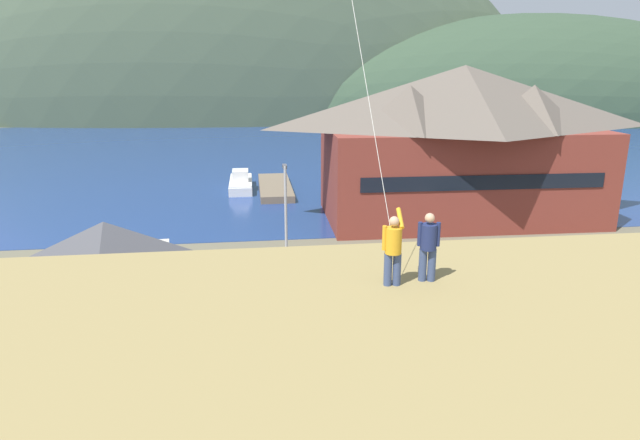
{
  "coord_description": "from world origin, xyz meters",
  "views": [
    {
      "loc": [
        -4.28,
        -20.98,
        12.39
      ],
      "look_at": [
        -0.48,
        9.0,
        3.97
      ],
      "focal_mm": 31.13,
      "sensor_mm": 36.0,
      "label": 1
    }
  ],
  "objects_px": {
    "parked_car_front_row_red": "(585,277)",
    "wharf_dock": "(275,187)",
    "storage_shed_near_lot": "(109,280)",
    "parked_car_lone_by_shed": "(484,278)",
    "moored_boat_wharfside": "(241,183)",
    "parked_car_front_row_silver": "(30,296)",
    "harbor_lodge": "(461,139)",
    "parked_car_front_row_end": "(334,278)",
    "person_kite_flyer": "(393,248)",
    "parked_car_mid_row_center": "(219,344)",
    "parking_light_pole": "(286,213)",
    "parked_car_mid_row_near": "(498,334)",
    "person_companion": "(428,245)",
    "parked_car_back_row_left": "(366,328)"
  },
  "relations": [
    {
      "from": "parked_car_front_row_red",
      "to": "wharf_dock",
      "type": "bearing_deg",
      "value": 118.55
    },
    {
      "from": "storage_shed_near_lot",
      "to": "parked_car_lone_by_shed",
      "type": "distance_m",
      "value": 19.44
    },
    {
      "from": "storage_shed_near_lot",
      "to": "moored_boat_wharfside",
      "type": "distance_m",
      "value": 32.69
    },
    {
      "from": "moored_boat_wharfside",
      "to": "parked_car_front_row_silver",
      "type": "height_order",
      "value": "moored_boat_wharfside"
    },
    {
      "from": "parked_car_lone_by_shed",
      "to": "harbor_lodge",
      "type": "bearing_deg",
      "value": 74.34
    },
    {
      "from": "wharf_dock",
      "to": "moored_boat_wharfside",
      "type": "xyz_separation_m",
      "value": [
        -3.49,
        0.87,
        0.37
      ]
    },
    {
      "from": "storage_shed_near_lot",
      "to": "parked_car_front_row_end",
      "type": "height_order",
      "value": "storage_shed_near_lot"
    },
    {
      "from": "parked_car_front_row_red",
      "to": "person_kite_flyer",
      "type": "distance_m",
      "value": 21.96
    },
    {
      "from": "parked_car_mid_row_center",
      "to": "parked_car_front_row_silver",
      "type": "xyz_separation_m",
      "value": [
        -9.84,
        6.37,
        0.0
      ]
    },
    {
      "from": "parking_light_pole",
      "to": "parked_car_front_row_end",
      "type": "bearing_deg",
      "value": -52.18
    },
    {
      "from": "moored_boat_wharfside",
      "to": "parked_car_lone_by_shed",
      "type": "relative_size",
      "value": 1.71
    },
    {
      "from": "wharf_dock",
      "to": "parked_car_front_row_end",
      "type": "xyz_separation_m",
      "value": [
        1.95,
        -27.46,
        0.71
      ]
    },
    {
      "from": "wharf_dock",
      "to": "harbor_lodge",
      "type": "bearing_deg",
      "value": -40.32
    },
    {
      "from": "harbor_lodge",
      "to": "wharf_dock",
      "type": "relative_size",
      "value": 2.0
    },
    {
      "from": "moored_boat_wharfside",
      "to": "parked_car_mid_row_near",
      "type": "distance_m",
      "value": 37.7
    },
    {
      "from": "wharf_dock",
      "to": "parked_car_lone_by_shed",
      "type": "bearing_deg",
      "value": -70.43
    },
    {
      "from": "person_companion",
      "to": "parked_car_front_row_red",
      "type": "bearing_deg",
      "value": 45.57
    },
    {
      "from": "moored_boat_wharfside",
      "to": "parked_car_back_row_left",
      "type": "relative_size",
      "value": 1.7
    },
    {
      "from": "parked_car_mid_row_near",
      "to": "parked_car_front_row_end",
      "type": "height_order",
      "value": "same"
    },
    {
      "from": "parked_car_lone_by_shed",
      "to": "moored_boat_wharfside",
      "type": "bearing_deg",
      "value": 114.87
    },
    {
      "from": "parked_car_mid_row_center",
      "to": "person_kite_flyer",
      "type": "distance_m",
      "value": 12.59
    },
    {
      "from": "moored_boat_wharfside",
      "to": "parked_car_lone_by_shed",
      "type": "bearing_deg",
      "value": -65.13
    },
    {
      "from": "person_companion",
      "to": "moored_boat_wharfside",
      "type": "bearing_deg",
      "value": 96.87
    },
    {
      "from": "moored_boat_wharfside",
      "to": "parking_light_pole",
      "type": "distance_m",
      "value": 25.6
    },
    {
      "from": "moored_boat_wharfside",
      "to": "parked_car_lone_by_shed",
      "type": "distance_m",
      "value": 32.49
    },
    {
      "from": "person_companion",
      "to": "parked_car_lone_by_shed",
      "type": "bearing_deg",
      "value": 60.58
    },
    {
      "from": "harbor_lodge",
      "to": "parked_car_front_row_red",
      "type": "height_order",
      "value": "harbor_lodge"
    },
    {
      "from": "parking_light_pole",
      "to": "parked_car_front_row_silver",
      "type": "bearing_deg",
      "value": -164.58
    },
    {
      "from": "person_companion",
      "to": "storage_shed_near_lot",
      "type": "bearing_deg",
      "value": 131.83
    },
    {
      "from": "moored_boat_wharfside",
      "to": "parked_car_mid_row_center",
      "type": "relative_size",
      "value": 1.71
    },
    {
      "from": "parked_car_front_row_red",
      "to": "person_companion",
      "type": "height_order",
      "value": "person_companion"
    },
    {
      "from": "storage_shed_near_lot",
      "to": "wharf_dock",
      "type": "height_order",
      "value": "storage_shed_near_lot"
    },
    {
      "from": "harbor_lodge",
      "to": "parking_light_pole",
      "type": "relative_size",
      "value": 3.45
    },
    {
      "from": "person_kite_flyer",
      "to": "parked_car_lone_by_shed",
      "type": "bearing_deg",
      "value": 58.21
    },
    {
      "from": "parked_car_front_row_red",
      "to": "parked_car_lone_by_shed",
      "type": "height_order",
      "value": "same"
    },
    {
      "from": "parked_car_mid_row_near",
      "to": "parking_light_pole",
      "type": "relative_size",
      "value": 0.64
    },
    {
      "from": "harbor_lodge",
      "to": "moored_boat_wharfside",
      "type": "xyz_separation_m",
      "value": [
        -18.19,
        13.34,
        -5.94
      ]
    },
    {
      "from": "parked_car_front_row_end",
      "to": "person_companion",
      "type": "bearing_deg",
      "value": -90.42
    },
    {
      "from": "parked_car_back_row_left",
      "to": "parked_car_front_row_end",
      "type": "distance_m",
      "value": 6.24
    },
    {
      "from": "parked_car_front_row_end",
      "to": "parking_light_pole",
      "type": "height_order",
      "value": "parking_light_pole"
    },
    {
      "from": "harbor_lodge",
      "to": "parked_car_mid_row_near",
      "type": "height_order",
      "value": "harbor_lodge"
    },
    {
      "from": "moored_boat_wharfside",
      "to": "parked_car_back_row_left",
      "type": "distance_m",
      "value": 35.05
    },
    {
      "from": "harbor_lodge",
      "to": "parked_car_lone_by_shed",
      "type": "distance_m",
      "value": 17.67
    },
    {
      "from": "storage_shed_near_lot",
      "to": "person_kite_flyer",
      "type": "height_order",
      "value": "person_kite_flyer"
    },
    {
      "from": "parked_car_mid_row_near",
      "to": "person_kite_flyer",
      "type": "distance_m",
      "value": 13.24
    },
    {
      "from": "moored_boat_wharfside",
      "to": "parked_car_mid_row_near",
      "type": "xyz_separation_m",
      "value": [
        11.59,
        -35.87,
        0.34
      ]
    },
    {
      "from": "storage_shed_near_lot",
      "to": "parked_car_lone_by_shed",
      "type": "relative_size",
      "value": 1.51
    },
    {
      "from": "parked_car_mid_row_center",
      "to": "person_companion",
      "type": "distance_m",
      "value": 12.85
    },
    {
      "from": "wharf_dock",
      "to": "parked_car_back_row_left",
      "type": "height_order",
      "value": "parked_car_back_row_left"
    },
    {
      "from": "wharf_dock",
      "to": "parked_car_mid_row_near",
      "type": "bearing_deg",
      "value": -76.97
    }
  ]
}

